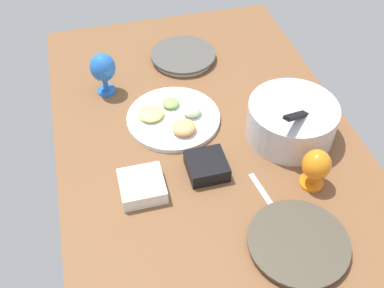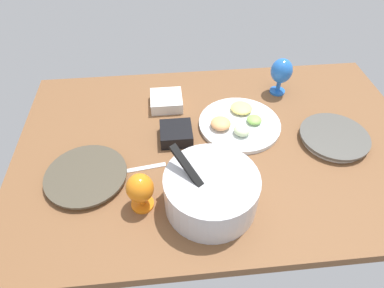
# 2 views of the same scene
# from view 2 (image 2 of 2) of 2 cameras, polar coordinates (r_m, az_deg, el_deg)

# --- Properties ---
(ground_plane) EXTENTS (1.60, 1.04, 0.04)m
(ground_plane) POSITION_cam_2_polar(r_m,az_deg,el_deg) (1.35, 4.72, -0.41)
(ground_plane) COLOR brown
(dinner_plate_left) EXTENTS (0.27, 0.27, 0.03)m
(dinner_plate_left) POSITION_cam_2_polar(r_m,az_deg,el_deg) (1.45, 22.94, 1.03)
(dinner_plate_left) COLOR silver
(dinner_plate_left) RESTS_ON ground_plane
(dinner_plate_right) EXTENTS (0.29, 0.29, 0.02)m
(dinner_plate_right) POSITION_cam_2_polar(r_m,az_deg,el_deg) (1.26, -17.50, -5.21)
(dinner_plate_right) COLOR beige
(dinner_plate_right) RESTS_ON ground_plane
(mixing_bowl) EXTENTS (0.30, 0.30, 0.21)m
(mixing_bowl) POSITION_cam_2_polar(r_m,az_deg,el_deg) (1.09, 3.24, -7.85)
(mixing_bowl) COLOR silver
(mixing_bowl) RESTS_ON ground_plane
(fruit_platter) EXTENTS (0.34, 0.34, 0.06)m
(fruit_platter) POSITION_cam_2_polar(r_m,az_deg,el_deg) (1.41, 7.91, 3.57)
(fruit_platter) COLOR silver
(fruit_platter) RESTS_ON ground_plane
(hurricane_glass_orange) EXTENTS (0.09, 0.09, 0.14)m
(hurricane_glass_orange) POSITION_cam_2_polar(r_m,az_deg,el_deg) (1.09, -8.79, -7.60)
(hurricane_glass_orange) COLOR orange
(hurricane_glass_orange) RESTS_ON ground_plane
(hurricane_glass_blue) EXTENTS (0.10, 0.10, 0.17)m
(hurricane_glass_blue) POSITION_cam_2_polar(r_m,az_deg,el_deg) (1.58, 14.92, 11.72)
(hurricane_glass_blue) COLOR blue
(hurricane_glass_blue) RESTS_ON ground_plane
(square_bowl_white) EXTENTS (0.14, 0.14, 0.05)m
(square_bowl_white) POSITION_cam_2_polar(r_m,az_deg,el_deg) (1.50, -4.36, 7.39)
(square_bowl_white) COLOR white
(square_bowl_white) RESTS_ON ground_plane
(square_bowl_black) EXTENTS (0.13, 0.13, 0.05)m
(square_bowl_black) POSITION_cam_2_polar(r_m,az_deg,el_deg) (1.33, -2.71, 1.87)
(square_bowl_black) COLOR black
(square_bowl_black) RESTS_ON ground_plane
(fork_by_right_plate) EXTENTS (0.18, 0.04, 0.01)m
(fork_by_right_plate) POSITION_cam_2_polar(r_m,az_deg,el_deg) (1.25, -8.55, -4.07)
(fork_by_right_plate) COLOR silver
(fork_by_right_plate) RESTS_ON ground_plane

